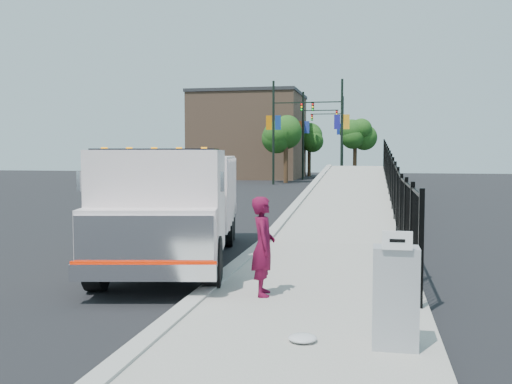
# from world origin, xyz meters

# --- Properties ---
(ground) EXTENTS (120.00, 120.00, 0.00)m
(ground) POSITION_xyz_m (0.00, 0.00, 0.00)
(ground) COLOR black
(ground) RESTS_ON ground
(sidewalk) EXTENTS (3.55, 12.00, 0.12)m
(sidewalk) POSITION_xyz_m (1.93, -2.00, 0.06)
(sidewalk) COLOR #9E998E
(sidewalk) RESTS_ON ground
(curb) EXTENTS (0.30, 12.00, 0.16)m
(curb) POSITION_xyz_m (0.00, -2.00, 0.08)
(curb) COLOR #ADAAA3
(curb) RESTS_ON ground
(ramp) EXTENTS (3.95, 24.06, 3.19)m
(ramp) POSITION_xyz_m (2.12, 16.00, 0.00)
(ramp) COLOR #9E998E
(ramp) RESTS_ON ground
(iron_fence) EXTENTS (0.10, 28.00, 1.80)m
(iron_fence) POSITION_xyz_m (3.55, 12.00, 0.90)
(iron_fence) COLOR black
(iron_fence) RESTS_ON ground
(truck) EXTENTS (3.86, 7.93, 2.61)m
(truck) POSITION_xyz_m (-1.56, 1.27, 1.47)
(truck) COLOR black
(truck) RESTS_ON ground
(worker) EXTENTS (0.51, 0.67, 1.66)m
(worker) POSITION_xyz_m (1.04, -1.70, 0.95)
(worker) COLOR #5D0A28
(worker) RESTS_ON sidewalk
(utility_cabinet) EXTENTS (0.55, 0.40, 1.25)m
(utility_cabinet) POSITION_xyz_m (3.10, -3.91, 0.75)
(utility_cabinet) COLOR gray
(utility_cabinet) RESTS_ON sidewalk
(arrow_sign) EXTENTS (0.35, 0.04, 0.22)m
(arrow_sign) POSITION_xyz_m (3.10, -4.13, 1.48)
(arrow_sign) COLOR white
(arrow_sign) RESTS_ON utility_cabinet
(debris) EXTENTS (0.37, 0.37, 0.09)m
(debris) POSITION_xyz_m (1.96, -3.91, 0.17)
(debris) COLOR silver
(debris) RESTS_ON sidewalk
(light_pole_0) EXTENTS (3.77, 0.22, 8.00)m
(light_pole_0) POSITION_xyz_m (-4.39, 32.74, 4.36)
(light_pole_0) COLOR black
(light_pole_0) RESTS_ON ground
(light_pole_1) EXTENTS (3.78, 0.22, 8.00)m
(light_pole_1) POSITION_xyz_m (0.24, 32.60, 4.36)
(light_pole_1) COLOR black
(light_pole_1) RESTS_ON ground
(light_pole_2) EXTENTS (3.78, 0.22, 8.00)m
(light_pole_2) POSITION_xyz_m (-3.09, 41.15, 4.36)
(light_pole_2) COLOR black
(light_pole_2) RESTS_ON ground
(light_pole_3) EXTENTS (3.78, 0.22, 8.00)m
(light_pole_3) POSITION_xyz_m (-0.36, 46.13, 4.36)
(light_pole_3) COLOR black
(light_pole_3) RESTS_ON ground
(tree_0) EXTENTS (2.78, 2.78, 5.39)m
(tree_0) POSITION_xyz_m (-4.11, 35.34, 3.95)
(tree_0) COLOR #382314
(tree_0) RESTS_ON ground
(tree_1) EXTENTS (2.11, 2.11, 5.05)m
(tree_1) POSITION_xyz_m (1.34, 40.31, 3.90)
(tree_1) COLOR #382314
(tree_1) RESTS_ON ground
(tree_2) EXTENTS (2.73, 2.73, 5.36)m
(tree_2) POSITION_xyz_m (-3.62, 48.67, 3.95)
(tree_2) COLOR #382314
(tree_2) RESTS_ON ground
(building) EXTENTS (10.00, 10.00, 8.00)m
(building) POSITION_xyz_m (-9.00, 44.00, 4.00)
(building) COLOR #8C664C
(building) RESTS_ON ground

